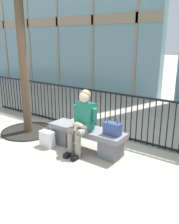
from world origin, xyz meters
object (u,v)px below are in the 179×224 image
(stone_bench, at_px, (87,137))
(handbag_on_bench, at_px, (112,129))
(shopping_bag, at_px, (47,139))
(seated_person_with_phone, at_px, (82,120))

(stone_bench, relative_size, handbag_on_bench, 4.65)
(stone_bench, distance_m, handbag_on_bench, 0.65)
(stone_bench, distance_m, shopping_bag, 0.82)
(seated_person_with_phone, relative_size, handbag_on_bench, 3.52)
(stone_bench, height_order, seated_person_with_phone, seated_person_with_phone)
(seated_person_with_phone, distance_m, handbag_on_bench, 0.60)
(handbag_on_bench, height_order, shopping_bag, handbag_on_bench)
(stone_bench, bearing_deg, handbag_on_bench, -0.99)
(seated_person_with_phone, relative_size, shopping_bag, 2.88)
(handbag_on_bench, bearing_deg, stone_bench, 179.01)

